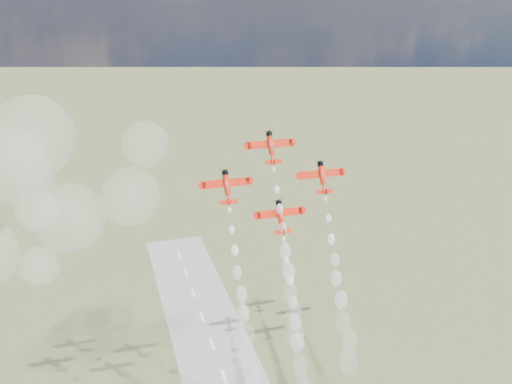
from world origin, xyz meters
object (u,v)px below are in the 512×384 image
object	(u,v)px
plane_right	(322,177)
plane_lead	(271,147)
plane_left	(227,186)
plane_slot	(281,216)

from	to	relation	value
plane_right	plane_lead	bearing A→B (deg)	162.10
plane_lead	plane_left	xyz separation A→B (m)	(-14.77, -4.77, -9.18)
plane_lead	plane_slot	xyz separation A→B (m)	(0.00, -9.54, -18.35)
plane_left	plane_right	xyz separation A→B (m)	(29.55, 0.00, 0.00)
plane_lead	plane_right	distance (m)	18.03
plane_slot	plane_right	bearing A→B (deg)	17.90
plane_lead	plane_left	distance (m)	18.03
plane_lead	plane_slot	distance (m)	20.68
plane_lead	plane_left	world-z (taller)	plane_lead
plane_right	plane_slot	bearing A→B (deg)	-162.10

